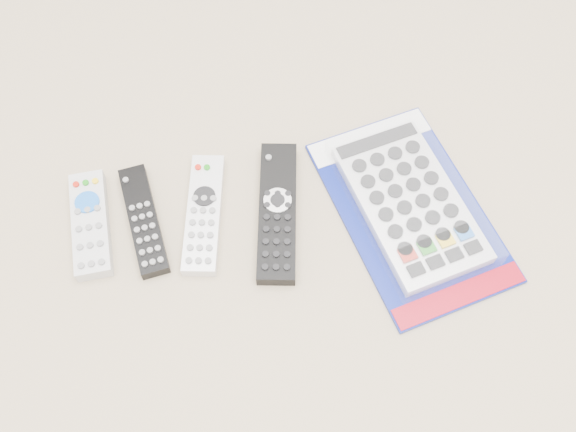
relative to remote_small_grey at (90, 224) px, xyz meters
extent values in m
plane|color=tan|center=(0.22, -0.01, -0.01)|extent=(5.00, 5.00, 0.00)
cube|color=#B6B6B9|center=(0.00, 0.00, 0.00)|extent=(0.05, 0.16, 0.02)
cylinder|color=blue|center=(0.00, 0.03, 0.01)|extent=(0.03, 0.03, 0.00)
cube|color=black|center=(0.07, -0.01, 0.00)|extent=(0.06, 0.17, 0.02)
cube|color=silver|center=(0.16, -0.01, 0.00)|extent=(0.08, 0.19, 0.02)
cylinder|color=black|center=(0.16, 0.01, 0.01)|extent=(0.04, 0.04, 0.00)
cube|color=black|center=(0.26, -0.03, 0.00)|extent=(0.09, 0.22, 0.02)
cylinder|color=silver|center=(0.26, -0.02, 0.01)|extent=(0.05, 0.05, 0.00)
cube|color=navy|center=(0.44, -0.06, -0.01)|extent=(0.25, 0.34, 0.01)
cube|color=white|center=(0.41, 0.07, -0.01)|extent=(0.19, 0.08, 0.00)
cube|color=maroon|center=(0.47, -0.19, -0.01)|extent=(0.19, 0.07, 0.00)
cube|color=silver|center=(0.44, -0.05, 0.00)|extent=(0.18, 0.26, 0.02)
cube|color=white|center=(0.44, -0.05, 0.01)|extent=(0.20, 0.28, 0.04)
camera|label=1|loc=(0.19, -0.45, 0.78)|focal=40.00mm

